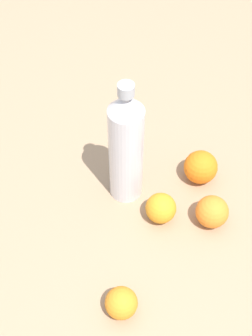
{
  "coord_description": "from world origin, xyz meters",
  "views": [
    {
      "loc": [
        0.05,
        -0.68,
        0.89
      ],
      "look_at": [
        0.05,
        -0.02,
        0.08
      ],
      "focal_mm": 51.21,
      "sensor_mm": 36.0,
      "label": 1
    }
  ],
  "objects_px": {
    "orange_1": "(161,208)",
    "orange_3": "(201,167)",
    "orange_0": "(121,303)",
    "orange_2": "(212,212)",
    "water_bottle": "(126,147)"
  },
  "relations": [
    {
      "from": "orange_1",
      "to": "orange_3",
      "type": "height_order",
      "value": "orange_3"
    },
    {
      "from": "orange_1",
      "to": "orange_0",
      "type": "bearing_deg",
      "value": -110.83
    },
    {
      "from": "orange_2",
      "to": "orange_1",
      "type": "bearing_deg",
      "value": 175.06
    },
    {
      "from": "orange_1",
      "to": "orange_2",
      "type": "relative_size",
      "value": 0.94
    },
    {
      "from": "water_bottle",
      "to": "orange_3",
      "type": "height_order",
      "value": "water_bottle"
    },
    {
      "from": "orange_1",
      "to": "orange_2",
      "type": "distance_m",
      "value": 0.11
    },
    {
      "from": "orange_1",
      "to": "orange_2",
      "type": "xyz_separation_m",
      "value": [
        0.11,
        -0.01,
        0.0
      ]
    },
    {
      "from": "orange_0",
      "to": "orange_2",
      "type": "relative_size",
      "value": 0.88
    },
    {
      "from": "orange_3",
      "to": "orange_1",
      "type": "bearing_deg",
      "value": -130.49
    },
    {
      "from": "orange_1",
      "to": "orange_3",
      "type": "relative_size",
      "value": 0.86
    },
    {
      "from": "water_bottle",
      "to": "orange_2",
      "type": "distance_m",
      "value": 0.23
    },
    {
      "from": "orange_3",
      "to": "orange_0",
      "type": "bearing_deg",
      "value": -118.46
    },
    {
      "from": "orange_1",
      "to": "orange_2",
      "type": "bearing_deg",
      "value": -4.94
    },
    {
      "from": "orange_0",
      "to": "orange_1",
      "type": "xyz_separation_m",
      "value": [
        0.08,
        0.22,
        0.0
      ]
    },
    {
      "from": "water_bottle",
      "to": "orange_0",
      "type": "bearing_deg",
      "value": 136.1
    }
  ]
}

